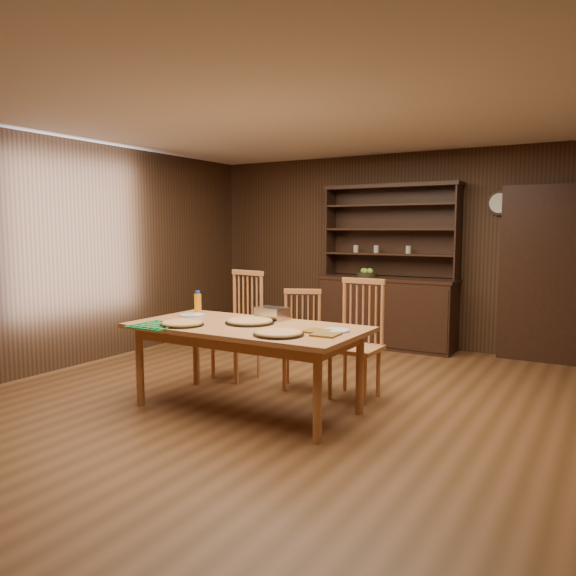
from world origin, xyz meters
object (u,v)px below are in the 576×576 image
Objects in this scene: china_hutch at (388,303)px; dining_table at (247,333)px; chair_center at (302,335)px; chair_right at (358,334)px; chair_left at (241,320)px; juice_bottle at (198,303)px.

china_hutch is 3.15m from dining_table.
chair_center is 0.88× the size of chair_right.
chair_right is at bearing -76.03° from china_hutch.
chair_left is at bearing -109.81° from china_hutch.
chair_center is at bearing -91.71° from china_hutch.
chair_center is (0.74, 0.00, -0.09)m from chair_left.
china_hutch is 2.23× the size of chair_center.
dining_table is at bearing -43.01° from chair_left.
chair_center reaches higher than dining_table.
china_hutch reaches higher than dining_table.
chair_right is at bearing 20.92° from juice_bottle.
chair_right is at bearing 8.11° from chair_left.
chair_center is at bearing 35.01° from juice_bottle.
chair_left is at bearing 179.30° from chair_right.
china_hutch is 1.95× the size of chair_right.
chair_center is (-0.07, -2.24, -0.08)m from china_hutch.
chair_right is (1.37, -0.02, -0.01)m from chair_left.
china_hutch reaches higher than chair_center.
chair_right reaches higher than chair_center.
chair_left is at bearing 127.86° from dining_table.
dining_table is 2.10× the size of chair_center.
china_hutch is at bearing 79.32° from chair_left.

